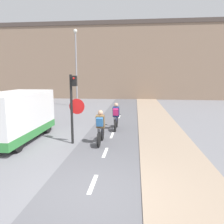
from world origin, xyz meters
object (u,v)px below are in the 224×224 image
object	(u,v)px
traffic_light_pole	(73,101)
van	(15,117)
street_lamp_far	(76,60)
cyclist_near	(100,128)
cyclist_far	(116,117)

from	to	relation	value
traffic_light_pole	van	bearing A→B (deg)	176.87
traffic_light_pole	street_lamp_far	bearing A→B (deg)	104.43
traffic_light_pole	cyclist_near	bearing A→B (deg)	2.14
van	cyclist_near	bearing A→B (deg)	-1.59
traffic_light_pole	van	distance (m)	2.91
street_lamp_far	cyclist_near	size ratio (longest dim) A/B	4.31
street_lamp_far	van	world-z (taller)	street_lamp_far
traffic_light_pole	cyclist_far	world-z (taller)	traffic_light_pole
street_lamp_far	van	size ratio (longest dim) A/B	1.60
van	traffic_light_pole	bearing A→B (deg)	-3.13
street_lamp_far	van	xyz separation A→B (m)	(0.20, -11.51, -3.29)
cyclist_near	van	xyz separation A→B (m)	(-3.96, 0.11, 0.38)
street_lamp_far	cyclist_near	distance (m)	12.88
traffic_light_pole	cyclist_near	size ratio (longest dim) A/B	1.80
cyclist_far	cyclist_near	bearing A→B (deg)	-99.54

